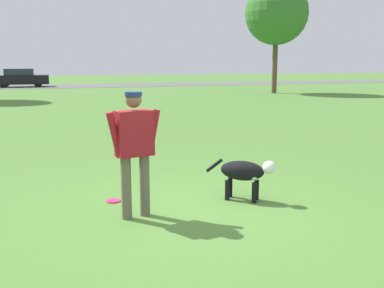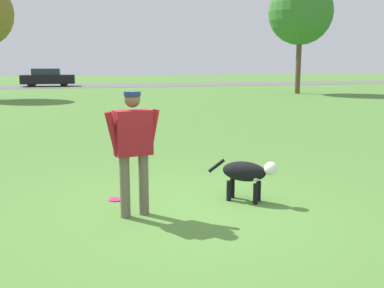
# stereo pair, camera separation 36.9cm
# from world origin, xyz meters

# --- Properties ---
(ground_plane) EXTENTS (120.00, 120.00, 0.00)m
(ground_plane) POSITION_xyz_m (0.00, 0.00, 0.00)
(ground_plane) COLOR #4C7A33
(far_road_strip) EXTENTS (120.00, 6.00, 0.01)m
(far_road_strip) POSITION_xyz_m (0.00, 32.43, 0.01)
(far_road_strip) COLOR #5B5B59
(far_road_strip) RESTS_ON ground_plane
(person) EXTENTS (0.73, 0.31, 1.63)m
(person) POSITION_xyz_m (-0.65, 0.04, 0.97)
(person) COLOR #665B4C
(person) RESTS_ON ground_plane
(dog) EXTENTS (0.89, 0.74, 0.61)m
(dog) POSITION_xyz_m (1.00, 0.24, 0.42)
(dog) COLOR black
(dog) RESTS_ON ground_plane
(frisbee) EXTENTS (0.21, 0.21, 0.02)m
(frisbee) POSITION_xyz_m (-0.83, 0.78, 0.01)
(frisbee) COLOR #E52366
(frisbee) RESTS_ON ground_plane
(tree_far_right) EXTENTS (3.93, 3.93, 6.92)m
(tree_far_right) POSITION_xyz_m (12.27, 20.20, 4.93)
(tree_far_right) COLOR brown
(tree_far_right) RESTS_ON ground_plane
(parked_car_black) EXTENTS (4.17, 1.75, 1.43)m
(parked_car_black) POSITION_xyz_m (-3.36, 32.44, 0.70)
(parked_car_black) COLOR black
(parked_car_black) RESTS_ON ground_plane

